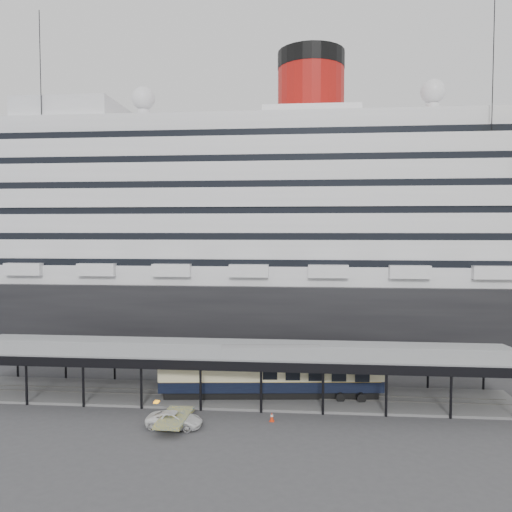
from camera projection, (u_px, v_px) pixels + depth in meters
The scene contains 8 objects.
ground at pixel (229, 415), 46.31m from camera, with size 200.00×200.00×0.00m, color #3A3A3C.
cruise_ship at pixel (259, 222), 77.18m from camera, with size 130.00×30.00×43.90m.
platform_canopy at pixel (236, 374), 51.16m from camera, with size 56.00×9.18×5.30m.
port_truck at pixel (174, 420), 43.38m from camera, with size 2.24×4.86×1.35m, color white.
pullman_carriage at pixel (271, 372), 50.83m from camera, with size 22.72×5.06×22.13m.
traffic_cone_left at pixel (184, 419), 44.29m from camera, with size 0.50×0.50×0.82m.
traffic_cone_mid at pixel (193, 422), 43.54m from camera, with size 0.47×0.47×0.76m.
traffic_cone_right at pixel (272, 417), 44.76m from camera, with size 0.44×0.44×0.83m.
Camera 1 is at (6.49, -45.07, 17.19)m, focal length 35.00 mm.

